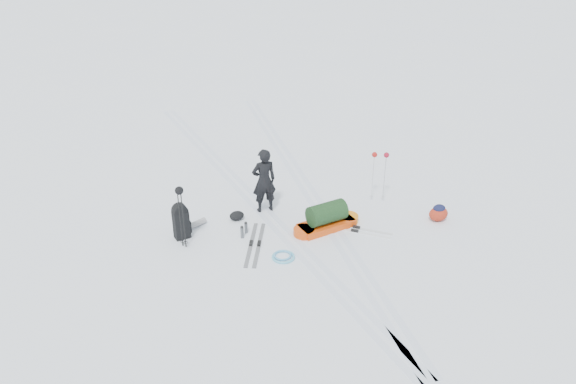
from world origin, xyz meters
The scene contains 14 objects.
ground centered at (0.00, 0.00, 0.00)m, with size 200.00×200.00×0.00m, color white.
snow_hill_backdrop centered at (62.69, 84.02, -69.02)m, with size 359.50×192.00×162.45m.
ski_tracks centered at (0.61, 0.88, 0.00)m, with size 3.38×17.97×0.01m.
skier centered at (-0.04, 1.12, 0.79)m, with size 0.58×0.38×1.59m, color black.
pulk_sled centered at (0.96, -0.18, 0.24)m, with size 1.70×0.67×0.63m.
expedition_rucksack centered at (-2.08, 0.75, 0.38)m, with size 0.83×0.62×0.83m.
ski_poles_black centered at (-2.17, 0.34, 1.18)m, with size 0.18×0.18×1.44m.
ski_poles_silver centered at (2.71, 0.52, 1.07)m, with size 0.38×0.26×1.28m.
touring_skis_grey centered at (-0.76, -0.19, 0.01)m, with size 1.02×1.66×0.06m.
touring_skis_white centered at (1.52, -0.52, 0.01)m, with size 1.37×1.29×0.06m.
rope_coil centered at (-0.39, -0.88, 0.03)m, with size 0.64×0.64×0.06m.
small_daypack centered at (3.50, -0.88, 0.19)m, with size 0.54×0.46×0.40m.
thermos_pair centered at (-0.85, 0.26, 0.14)m, with size 0.22×0.24×0.29m.
stuff_sack centered at (-0.78, 0.97, 0.11)m, with size 0.42×0.37×0.21m.
Camera 1 is at (-4.09, -9.82, 6.65)m, focal length 35.00 mm.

